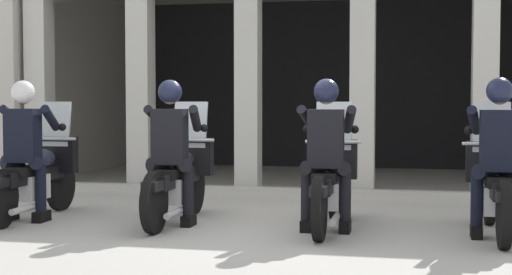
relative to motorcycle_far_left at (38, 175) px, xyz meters
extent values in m
plane|color=#A8A59E|center=(2.55, 2.95, -0.50)|extent=(80.00, 80.00, 0.00)
cube|color=black|center=(2.69, 7.43, 1.19)|extent=(9.48, 0.24, 3.39)
cube|color=#BCB7AD|center=(-1.95, 5.13, 1.19)|extent=(0.30, 5.00, 3.39)
cube|color=beige|center=(-1.55, 2.98, 0.97)|extent=(0.35, 0.36, 2.95)
cube|color=beige|center=(0.15, 2.98, 0.97)|extent=(0.35, 0.36, 2.95)
cube|color=beige|center=(1.85, 2.98, 0.97)|extent=(0.35, 0.36, 2.95)
cube|color=beige|center=(3.54, 2.98, 0.97)|extent=(0.35, 0.36, 2.95)
cube|color=beige|center=(5.24, 2.98, 0.97)|extent=(0.35, 0.36, 2.95)
cube|color=#B7B5AD|center=(2.69, 2.48, -0.44)|extent=(9.08, 0.24, 0.12)
cylinder|color=black|center=(0.00, 0.58, -0.18)|extent=(0.09, 0.64, 0.64)
cylinder|color=black|center=(0.00, -0.82, -0.18)|extent=(0.09, 0.64, 0.64)
cube|color=black|center=(0.00, 0.58, 0.03)|extent=(0.14, 0.44, 0.08)
cube|color=silver|center=(0.00, -0.17, -0.13)|extent=(0.28, 0.44, 0.28)
cube|color=black|center=(0.00, -0.12, 0.00)|extent=(0.18, 1.24, 0.16)
ellipsoid|color=#1E2338|center=(0.00, 0.10, 0.18)|extent=(0.26, 0.48, 0.22)
cube|color=black|center=(0.00, -0.30, 0.07)|extent=(0.24, 0.52, 0.10)
cube|color=black|center=(0.00, -0.76, 0.00)|extent=(0.16, 0.48, 0.10)
cylinder|color=silver|center=(0.00, 0.52, 0.06)|extent=(0.05, 0.24, 0.53)
cube|color=black|center=(0.00, 0.46, 0.20)|extent=(0.52, 0.16, 0.44)
sphere|color=silver|center=(0.00, 0.56, 0.22)|extent=(0.18, 0.18, 0.18)
cube|color=silver|center=(0.00, 0.44, 0.57)|extent=(0.40, 0.14, 0.54)
cylinder|color=silver|center=(0.00, 0.36, 0.40)|extent=(0.62, 0.04, 0.04)
cylinder|color=silver|center=(0.12, -0.52, -0.32)|extent=(0.07, 0.55, 0.07)
cube|color=black|center=(0.00, -0.32, 0.47)|extent=(0.36, 0.22, 0.60)
cube|color=#591414|center=(0.00, -0.20, 0.49)|extent=(0.05, 0.02, 0.32)
sphere|color=tan|center=(0.00, -0.30, 0.92)|extent=(0.21, 0.21, 0.21)
sphere|color=silver|center=(0.00, -0.30, 0.95)|extent=(0.26, 0.26, 0.26)
cylinder|color=black|center=(0.14, -0.30, 0.16)|extent=(0.26, 0.29, 0.17)
cylinder|color=black|center=(0.20, -0.30, -0.12)|extent=(0.12, 0.12, 0.53)
cube|color=black|center=(0.20, -0.29, -0.44)|extent=(0.11, 0.26, 0.12)
cylinder|color=black|center=(-0.14, -0.30, 0.16)|extent=(0.26, 0.29, 0.17)
cylinder|color=black|center=(-0.20, -0.30, -0.12)|extent=(0.12, 0.12, 0.53)
cube|color=black|center=(-0.20, -0.29, -0.44)|extent=(0.11, 0.26, 0.12)
cylinder|color=black|center=(0.22, -0.09, 0.66)|extent=(0.19, 0.48, 0.31)
sphere|color=black|center=(0.26, 0.12, 0.55)|extent=(0.09, 0.09, 0.09)
cylinder|color=black|center=(-0.22, -0.09, 0.66)|extent=(0.19, 0.48, 0.31)
sphere|color=black|center=(-0.26, 0.12, 0.55)|extent=(0.09, 0.09, 0.09)
cylinder|color=black|center=(1.70, 0.65, -0.18)|extent=(0.09, 0.64, 0.64)
cylinder|color=black|center=(1.70, -0.75, -0.18)|extent=(0.09, 0.64, 0.64)
cube|color=black|center=(1.70, 0.65, 0.03)|extent=(0.14, 0.44, 0.08)
cube|color=silver|center=(1.70, -0.10, -0.13)|extent=(0.28, 0.44, 0.28)
cube|color=black|center=(1.70, -0.05, 0.00)|extent=(0.18, 1.24, 0.16)
ellipsoid|color=black|center=(1.70, 0.17, 0.18)|extent=(0.26, 0.48, 0.22)
cube|color=black|center=(1.70, -0.23, 0.07)|extent=(0.24, 0.52, 0.10)
cube|color=black|center=(1.70, -0.69, 0.00)|extent=(0.16, 0.48, 0.10)
cylinder|color=silver|center=(1.70, 0.59, 0.06)|extent=(0.05, 0.24, 0.53)
cube|color=black|center=(1.70, 0.53, 0.20)|extent=(0.52, 0.16, 0.44)
sphere|color=silver|center=(1.70, 0.63, 0.22)|extent=(0.18, 0.18, 0.18)
cube|color=silver|center=(1.70, 0.51, 0.57)|extent=(0.40, 0.14, 0.54)
cylinder|color=silver|center=(1.70, 0.43, 0.40)|extent=(0.62, 0.04, 0.04)
cylinder|color=silver|center=(1.82, -0.45, -0.32)|extent=(0.07, 0.55, 0.07)
cube|color=black|center=(1.70, -0.25, 0.47)|extent=(0.36, 0.22, 0.60)
cube|color=#591414|center=(1.70, -0.13, 0.49)|extent=(0.05, 0.02, 0.32)
sphere|color=tan|center=(1.70, -0.23, 0.92)|extent=(0.21, 0.21, 0.21)
sphere|color=#191E38|center=(1.70, -0.23, 0.95)|extent=(0.26, 0.26, 0.26)
cylinder|color=black|center=(1.84, -0.23, 0.16)|extent=(0.26, 0.29, 0.17)
cylinder|color=black|center=(1.90, -0.23, -0.12)|extent=(0.12, 0.12, 0.53)
cube|color=black|center=(1.90, -0.22, -0.44)|extent=(0.11, 0.26, 0.12)
cylinder|color=black|center=(1.56, -0.23, 0.16)|extent=(0.26, 0.29, 0.17)
cylinder|color=black|center=(1.50, -0.23, -0.12)|extent=(0.12, 0.12, 0.53)
cube|color=black|center=(1.50, -0.22, -0.44)|extent=(0.11, 0.26, 0.12)
cylinder|color=black|center=(1.92, -0.02, 0.66)|extent=(0.19, 0.48, 0.31)
sphere|color=black|center=(1.96, 0.19, 0.55)|extent=(0.09, 0.09, 0.09)
cylinder|color=black|center=(1.48, -0.02, 0.66)|extent=(0.19, 0.48, 0.31)
sphere|color=black|center=(1.44, 0.19, 0.55)|extent=(0.09, 0.09, 0.09)
cylinder|color=black|center=(3.40, 0.60, -0.18)|extent=(0.09, 0.64, 0.64)
cylinder|color=black|center=(3.40, -0.80, -0.18)|extent=(0.09, 0.64, 0.64)
cube|color=black|center=(3.40, 0.60, 0.03)|extent=(0.14, 0.44, 0.08)
cube|color=silver|center=(3.40, -0.15, -0.13)|extent=(0.28, 0.44, 0.28)
cube|color=black|center=(3.40, -0.10, 0.00)|extent=(0.18, 1.24, 0.16)
ellipsoid|color=#1E2338|center=(3.40, 0.12, 0.18)|extent=(0.26, 0.48, 0.22)
cube|color=black|center=(3.40, -0.28, 0.07)|extent=(0.24, 0.52, 0.10)
cube|color=black|center=(3.40, -0.74, 0.00)|extent=(0.16, 0.48, 0.10)
cylinder|color=silver|center=(3.40, 0.54, 0.06)|extent=(0.05, 0.24, 0.53)
cube|color=black|center=(3.40, 0.48, 0.20)|extent=(0.52, 0.16, 0.44)
sphere|color=silver|center=(3.40, 0.58, 0.22)|extent=(0.18, 0.18, 0.18)
cube|color=silver|center=(3.40, 0.46, 0.57)|extent=(0.40, 0.14, 0.54)
cylinder|color=silver|center=(3.40, 0.38, 0.40)|extent=(0.62, 0.04, 0.04)
cylinder|color=silver|center=(3.52, -0.50, -0.32)|extent=(0.07, 0.55, 0.07)
cube|color=black|center=(3.40, -0.30, 0.47)|extent=(0.36, 0.22, 0.60)
cube|color=black|center=(3.40, -0.18, 0.49)|extent=(0.05, 0.02, 0.32)
sphere|color=tan|center=(3.40, -0.28, 0.92)|extent=(0.21, 0.21, 0.21)
sphere|color=#191E38|center=(3.40, -0.28, 0.95)|extent=(0.26, 0.26, 0.26)
cylinder|color=black|center=(3.54, -0.28, 0.16)|extent=(0.26, 0.29, 0.17)
cylinder|color=black|center=(3.60, -0.28, -0.12)|extent=(0.12, 0.12, 0.53)
cube|color=black|center=(3.60, -0.27, -0.44)|extent=(0.11, 0.26, 0.12)
cylinder|color=black|center=(3.26, -0.28, 0.16)|extent=(0.26, 0.29, 0.17)
cylinder|color=black|center=(3.20, -0.28, -0.12)|extent=(0.12, 0.12, 0.53)
cube|color=black|center=(3.20, -0.27, -0.44)|extent=(0.11, 0.26, 0.12)
cylinder|color=black|center=(3.62, -0.07, 0.66)|extent=(0.19, 0.48, 0.31)
sphere|color=black|center=(3.66, 0.14, 0.55)|extent=(0.09, 0.09, 0.09)
cylinder|color=black|center=(3.18, -0.07, 0.66)|extent=(0.19, 0.48, 0.31)
sphere|color=black|center=(3.14, 0.14, 0.55)|extent=(0.09, 0.09, 0.09)
cylinder|color=black|center=(5.09, 0.56, -0.18)|extent=(0.09, 0.64, 0.64)
cylinder|color=black|center=(5.09, -0.84, -0.18)|extent=(0.09, 0.64, 0.64)
cube|color=black|center=(5.09, 0.56, 0.03)|extent=(0.14, 0.44, 0.08)
cube|color=silver|center=(5.09, -0.19, -0.13)|extent=(0.28, 0.44, 0.28)
cube|color=black|center=(5.09, -0.14, 0.00)|extent=(0.18, 1.24, 0.16)
ellipsoid|color=black|center=(5.09, 0.08, 0.18)|extent=(0.26, 0.48, 0.22)
cube|color=black|center=(5.09, -0.32, 0.07)|extent=(0.24, 0.52, 0.10)
cube|color=black|center=(5.09, -0.78, 0.00)|extent=(0.16, 0.48, 0.10)
cylinder|color=silver|center=(5.09, 0.50, 0.06)|extent=(0.05, 0.24, 0.53)
cube|color=black|center=(5.09, 0.44, 0.20)|extent=(0.52, 0.16, 0.44)
sphere|color=silver|center=(5.09, 0.54, 0.22)|extent=(0.18, 0.18, 0.18)
cube|color=silver|center=(5.09, 0.42, 0.57)|extent=(0.40, 0.14, 0.54)
cylinder|color=silver|center=(5.09, 0.34, 0.40)|extent=(0.62, 0.04, 0.04)
cube|color=black|center=(5.09, -0.34, 0.47)|extent=(0.36, 0.22, 0.60)
cube|color=#14193F|center=(5.09, -0.22, 0.49)|extent=(0.05, 0.02, 0.32)
sphere|color=#936B51|center=(5.09, -0.32, 0.92)|extent=(0.21, 0.21, 0.21)
sphere|color=#191E38|center=(5.09, -0.32, 0.95)|extent=(0.26, 0.26, 0.26)
cylinder|color=black|center=(4.95, -0.32, 0.16)|extent=(0.26, 0.29, 0.17)
cylinder|color=black|center=(4.89, -0.32, -0.12)|extent=(0.12, 0.12, 0.53)
cube|color=black|center=(4.89, -0.31, -0.44)|extent=(0.11, 0.26, 0.12)
cylinder|color=black|center=(4.87, -0.11, 0.66)|extent=(0.19, 0.48, 0.31)
sphere|color=black|center=(4.83, 0.10, 0.55)|extent=(0.09, 0.09, 0.09)
camera|label=1|loc=(4.30, -7.98, 0.86)|focal=52.75mm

